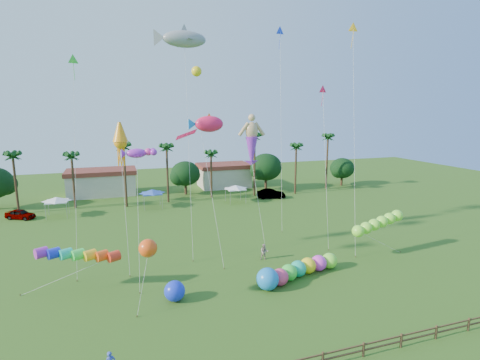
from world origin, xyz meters
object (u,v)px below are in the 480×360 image
object	(u,v)px
spectator_b	(264,252)
car_b	(271,194)
car_a	(20,214)
caterpillar_inflatable	(295,270)
blue_ball	(175,291)

from	to	relation	value
spectator_b	car_b	bearing A→B (deg)	80.89
car_b	car_a	bearing A→B (deg)	105.15
caterpillar_inflatable	blue_ball	world-z (taller)	caterpillar_inflatable
blue_ball	spectator_b	bearing A→B (deg)	28.81
car_b	blue_ball	distance (m)	38.84
car_b	blue_ball	size ratio (longest dim) A/B	2.92
car_a	caterpillar_inflatable	bearing A→B (deg)	-108.15
car_a	blue_ball	size ratio (longest dim) A/B	2.45
car_a	spectator_b	bearing A→B (deg)	-103.83
car_a	car_b	bearing A→B (deg)	-60.99
car_a	caterpillar_inflatable	size ratio (longest dim) A/B	0.44
spectator_b	blue_ball	size ratio (longest dim) A/B	1.00
car_b	caterpillar_inflatable	size ratio (longest dim) A/B	0.52
car_b	caterpillar_inflatable	xyz separation A→B (m)	(-11.00, -31.20, 0.01)
car_a	car_b	world-z (taller)	car_b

